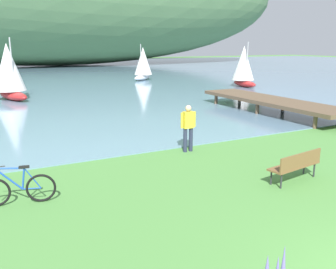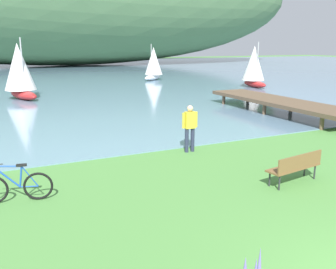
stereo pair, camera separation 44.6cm
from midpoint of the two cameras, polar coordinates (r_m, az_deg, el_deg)
The scene contains 8 objects.
bay_water at distance 52.16m, azimuth -19.35°, elevation 8.90°, with size 180.00×80.00×0.04m, color #6B8EA8.
park_bench_near_camera at distance 10.94m, azimuth 20.35°, elevation -4.56°, with size 1.85×0.74×0.88m.
bicycle_leaning_near_bench at distance 9.80m, azimuth -21.37°, elevation -7.54°, with size 1.75×0.42×1.01m.
person_at_shoreline at distance 13.20m, azimuth 4.37°, elevation 1.40°, with size 0.61×0.22×1.71m.
sailboat_nearest_to_shore at distance 34.48m, azimuth 13.57°, elevation 10.30°, with size 2.24×3.47×3.97m.
sailboat_mid_bay at distance 27.94m, azimuth -21.62°, elevation 9.22°, with size 2.72×3.73×4.22m.
sailboat_toward_hillside at distance 40.26m, azimuth -1.95°, elevation 11.00°, with size 3.09×2.95×3.79m.
pier_dock at distance 21.61m, azimuth 17.31°, elevation 4.90°, with size 2.40×10.00×0.80m.
Camera 2 is at (-5.29, -2.69, 3.81)m, focal length 39.29 mm.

